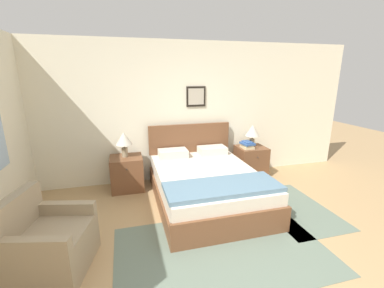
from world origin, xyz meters
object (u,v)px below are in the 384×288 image
table_lamp_by_door (253,131)px  bed (206,184)px  armchair (48,244)px  nightstand_near_window (127,173)px  nightstand_by_door (251,161)px  table_lamp_near_window (124,140)px

table_lamp_by_door → bed: bearing=-145.8°
armchair → table_lamp_by_door: 3.82m
armchair → nightstand_near_window: size_ratio=1.52×
nightstand_near_window → nightstand_by_door: bearing=0.0°
bed → table_lamp_by_door: bed is taller
bed → nightstand_by_door: bed is taller
bed → table_lamp_by_door: size_ratio=4.85×
nightstand_by_door → table_lamp_near_window: bearing=179.4°
nightstand_near_window → table_lamp_near_window: 0.61m
table_lamp_near_window → nightstand_near_window: bearing=-64.6°
bed → armchair: bed is taller
nightstand_near_window → table_lamp_by_door: table_lamp_by_door is taller
nightstand_by_door → nightstand_near_window: bearing=180.0°
bed → nightstand_near_window: bed is taller
table_lamp_by_door → nightstand_near_window: bearing=-179.4°
table_lamp_by_door → armchair: bearing=-150.8°
armchair → table_lamp_near_window: (0.83, 1.84, 0.62)m
table_lamp_near_window → armchair: bearing=-114.4°
armchair → nightstand_by_door: bearing=132.5°
armchair → table_lamp_by_door: size_ratio=2.06×
bed → nightstand_by_door: 1.46m
nightstand_by_door → table_lamp_by_door: size_ratio=1.35×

